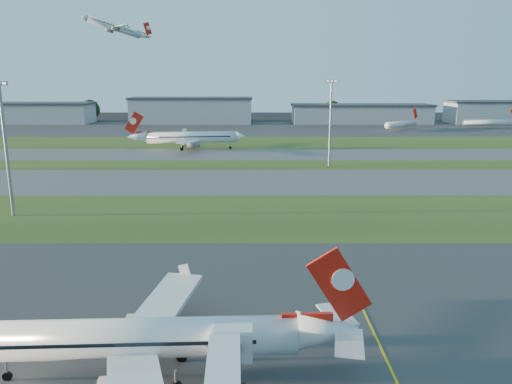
{
  "coord_description": "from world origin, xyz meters",
  "views": [
    {
      "loc": [
        -7.57,
        -42.33,
        26.42
      ],
      "look_at": [
        -7.43,
        42.19,
        7.0
      ],
      "focal_mm": 35.0,
      "sensor_mm": 36.0,
      "label": 1
    }
  ],
  "objects_px": {
    "airliner_parked": "(145,339)",
    "mini_jet_far": "(489,122)",
    "light_mast_centre": "(330,117)",
    "light_mast_west": "(5,140)",
    "airliner_taxiing": "(191,138)",
    "mini_jet_near": "(401,124)"
  },
  "relations": [
    {
      "from": "airliner_parked",
      "to": "light_mast_centre",
      "type": "distance_m",
      "value": 115.29
    },
    {
      "from": "airliner_taxiing",
      "to": "light_mast_centre",
      "type": "distance_m",
      "value": 59.97
    },
    {
      "from": "mini_jet_far",
      "to": "light_mast_centre",
      "type": "relative_size",
      "value": 1.11
    },
    {
      "from": "airliner_taxiing",
      "to": "light_mast_west",
      "type": "height_order",
      "value": "light_mast_west"
    },
    {
      "from": "airliner_taxiing",
      "to": "mini_jet_near",
      "type": "distance_m",
      "value": 121.62
    },
    {
      "from": "mini_jet_far",
      "to": "airliner_taxiing",
      "type": "bearing_deg",
      "value": -148.2
    },
    {
      "from": "airliner_taxiing",
      "to": "mini_jet_far",
      "type": "relative_size",
      "value": 1.43
    },
    {
      "from": "airliner_parked",
      "to": "mini_jet_far",
      "type": "xyz_separation_m",
      "value": [
        134.21,
        226.04,
        -0.5
      ]
    },
    {
      "from": "airliner_parked",
      "to": "light_mast_west",
      "type": "relative_size",
      "value": 1.34
    },
    {
      "from": "airliner_taxiing",
      "to": "airliner_parked",
      "type": "bearing_deg",
      "value": 88.62
    },
    {
      "from": "mini_jet_near",
      "to": "light_mast_west",
      "type": "bearing_deg",
      "value": -169.95
    },
    {
      "from": "airliner_taxiing",
      "to": "mini_jet_near",
      "type": "bearing_deg",
      "value": -151.63
    },
    {
      "from": "mini_jet_near",
      "to": "mini_jet_far",
      "type": "xyz_separation_m",
      "value": [
        49.29,
        9.4,
        0.0
      ]
    },
    {
      "from": "airliner_parked",
      "to": "light_mast_centre",
      "type": "bearing_deg",
      "value": 71.14
    },
    {
      "from": "mini_jet_near",
      "to": "light_mast_centre",
      "type": "relative_size",
      "value": 0.86
    },
    {
      "from": "light_mast_west",
      "to": "light_mast_centre",
      "type": "xyz_separation_m",
      "value": [
        70.0,
        56.0,
        0.0
      ]
    },
    {
      "from": "mini_jet_far",
      "to": "light_mast_centre",
      "type": "distance_m",
      "value": 154.75
    },
    {
      "from": "light_mast_west",
      "to": "mini_jet_far",
      "type": "bearing_deg",
      "value": 45.02
    },
    {
      "from": "light_mast_centre",
      "to": "mini_jet_far",
      "type": "bearing_deg",
      "value": 48.7
    },
    {
      "from": "light_mast_centre",
      "to": "airliner_taxiing",
      "type": "bearing_deg",
      "value": 142.19
    },
    {
      "from": "airliner_taxiing",
      "to": "mini_jet_far",
      "type": "xyz_separation_m",
      "value": [
        148.51,
        79.72,
        -1.22
      ]
    },
    {
      "from": "airliner_parked",
      "to": "mini_jet_far",
      "type": "height_order",
      "value": "airliner_parked"
    }
  ]
}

